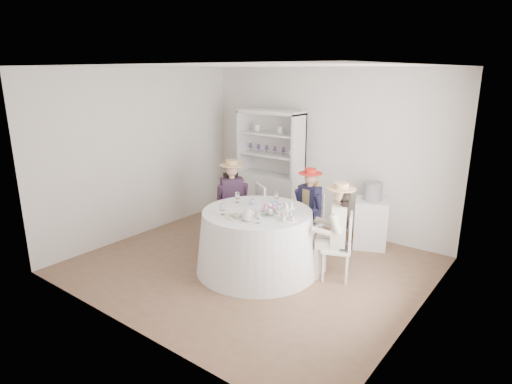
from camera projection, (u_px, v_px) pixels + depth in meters
The scene contains 23 objects.
ground at pixel (252, 265), 6.04m from camera, with size 4.50×4.50×0.00m, color brown.
ceiling at pixel (251, 66), 5.31m from camera, with size 4.50×4.50×0.00m, color white.
wall_back at pixel (324, 150), 7.21m from camera, with size 4.50×4.50×0.00m, color white.
wall_front at pixel (125, 209), 4.14m from camera, with size 4.50×4.50×0.00m, color white.
wall_left at pixel (143, 153), 6.99m from camera, with size 4.50×4.50×0.00m, color white.
wall_right at pixel (425, 202), 4.36m from camera, with size 4.50×4.50×0.00m, color white.
tea_table at pixel (257, 240), 5.81m from camera, with size 1.67×1.67×0.84m.
hutch at pixel (271, 183), 7.63m from camera, with size 1.25×0.62×2.00m.
side_table at pixel (370, 223), 6.60m from camera, with size 0.48×0.48×0.75m, color silver.
hatbox at pixel (373, 191), 6.46m from camera, with size 0.28×0.28×0.28m, color black.
guest_left at pixel (232, 197), 6.67m from camera, with size 0.57×0.54×1.33m.
guest_mid at pixel (309, 204), 6.43m from camera, with size 0.47×0.49×1.26m.
guest_right at pixel (337, 226), 5.47m from camera, with size 0.54×0.49×1.30m.
spare_chair at pixel (267, 212), 6.68m from camera, with size 0.55×0.55×0.97m.
teacup_a at pixel (252, 202), 5.96m from camera, with size 0.08×0.08×0.06m, color white.
teacup_b at pixel (273, 205), 5.85m from camera, with size 0.08×0.08×0.07m, color white.
teacup_c at pixel (279, 208), 5.72m from camera, with size 0.09×0.09×0.07m, color white.
flower_bowl at pixel (269, 213), 5.55m from camera, with size 0.19×0.19×0.05m, color white.
flower_arrangement at pixel (270, 209), 5.52m from camera, with size 0.18×0.18×0.06m.
table_teapot at pixel (249, 216), 5.30m from camera, with size 0.22×0.16×0.17m.
sandwich_plate at pixel (237, 216), 5.44m from camera, with size 0.29×0.29×0.06m.
cupcake_stand at pixel (287, 214), 5.33m from camera, with size 0.24×0.24×0.22m.
stemware_set at pixel (257, 206), 5.68m from camera, with size 0.98×0.94×0.15m.
Camera 1 is at (3.40, -4.36, 2.64)m, focal length 30.00 mm.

